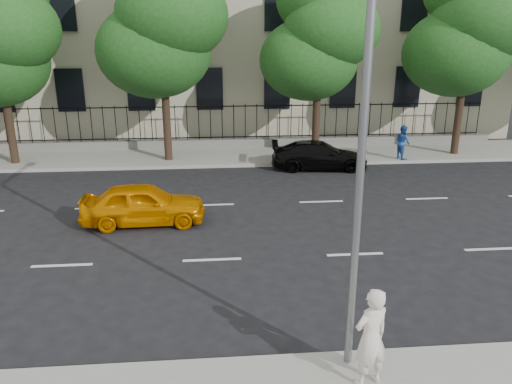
# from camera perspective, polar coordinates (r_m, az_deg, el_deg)

# --- Properties ---
(ground) EXTENTS (120.00, 120.00, 0.00)m
(ground) POSITION_cam_1_polar(r_m,az_deg,el_deg) (11.63, -5.01, -13.10)
(ground) COLOR black
(ground) RESTS_ON ground
(far_sidewalk) EXTENTS (60.00, 4.00, 0.15)m
(far_sidewalk) POSITION_cam_1_polar(r_m,az_deg,el_deg) (24.68, -5.14, 4.13)
(far_sidewalk) COLOR gray
(far_sidewalk) RESTS_ON ground
(lane_markings) EXTENTS (49.60, 4.62, 0.01)m
(lane_markings) POSITION_cam_1_polar(r_m,az_deg,el_deg) (15.88, -5.07, -4.18)
(lane_markings) COLOR silver
(lane_markings) RESTS_ON ground
(iron_fence) EXTENTS (30.00, 0.50, 2.20)m
(iron_fence) POSITION_cam_1_polar(r_m,az_deg,el_deg) (26.21, -5.18, 6.24)
(iron_fence) COLOR slate
(iron_fence) RESTS_ON far_sidewalk
(street_light) EXTENTS (0.25, 3.32, 8.05)m
(street_light) POSITION_cam_1_polar(r_m,az_deg,el_deg) (8.56, 11.40, 11.97)
(street_light) COLOR slate
(street_light) RESTS_ON near_sidewalk
(tree_c) EXTENTS (5.89, 5.50, 9.80)m
(tree_c) POSITION_cam_1_polar(r_m,az_deg,el_deg) (23.41, -10.67, 18.81)
(tree_c) COLOR #382619
(tree_c) RESTS_ON far_sidewalk
(tree_d) EXTENTS (5.34, 4.94, 8.84)m
(tree_d) POSITION_cam_1_polar(r_m,az_deg,el_deg) (23.82, 7.26, 17.57)
(tree_d) COLOR #382619
(tree_d) RESTS_ON far_sidewalk
(tree_e) EXTENTS (5.71, 5.31, 9.46)m
(tree_e) POSITION_cam_1_polar(r_m,az_deg,el_deg) (26.18, 23.18, 17.16)
(tree_e) COLOR #382619
(tree_e) RESTS_ON far_sidewalk
(yellow_taxi) EXTENTS (3.97, 1.70, 1.34)m
(yellow_taxi) POSITION_cam_1_polar(r_m,az_deg,el_deg) (16.42, -12.76, -1.33)
(yellow_taxi) COLOR orange
(yellow_taxi) RESTS_ON ground
(black_sedan) EXTENTS (4.43, 2.14, 1.24)m
(black_sedan) POSITION_cam_1_polar(r_m,az_deg,el_deg) (22.62, 7.24, 4.19)
(black_sedan) COLOR black
(black_sedan) RESTS_ON ground
(woman_near) EXTENTS (0.78, 0.65, 1.83)m
(woman_near) POSITION_cam_1_polar(r_m,az_deg,el_deg) (8.96, 12.97, -15.91)
(woman_near) COLOR silver
(woman_near) RESTS_ON near_sidewalk
(pedestrian_far) EXTENTS (0.77, 0.89, 1.59)m
(pedestrian_far) POSITION_cam_1_polar(r_m,az_deg,el_deg) (24.58, 16.42, 5.49)
(pedestrian_far) COLOR #1F4B96
(pedestrian_far) RESTS_ON far_sidewalk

